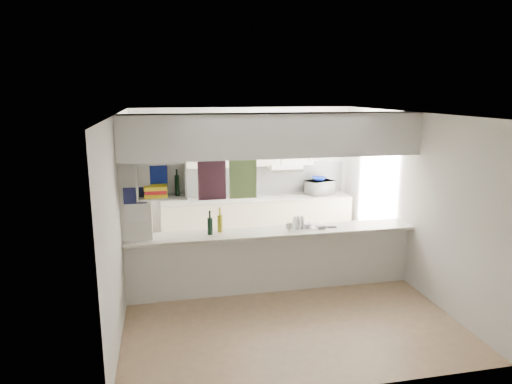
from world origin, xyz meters
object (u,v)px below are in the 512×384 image
object	(u,v)px
dish_rack	(301,223)
wine_bottles	(215,224)
bowl	(319,179)
microwave	(320,187)

from	to	relation	value
dish_rack	wine_bottles	size ratio (longest dim) A/B	1.00
bowl	dish_rack	size ratio (longest dim) A/B	0.75
microwave	bowl	world-z (taller)	bowl
bowl	dish_rack	world-z (taller)	bowl
wine_bottles	bowl	bearing A→B (deg)	42.47
bowl	dish_rack	xyz separation A→B (m)	(-1.00, -2.07, -0.23)
dish_rack	bowl	bearing A→B (deg)	65.05
bowl	wine_bottles	xyz separation A→B (m)	(-2.27, -2.07, -0.18)
microwave	bowl	xyz separation A→B (m)	(-0.02, -0.01, 0.17)
dish_rack	wine_bottles	distance (m)	1.27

